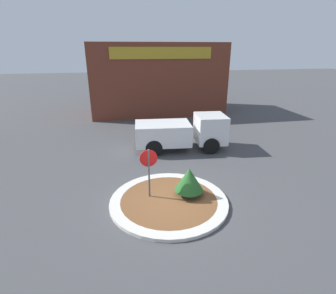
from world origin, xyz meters
name	(u,v)px	position (x,y,z in m)	size (l,w,h in m)	color
ground_plane	(169,202)	(0.00, 0.00, 0.00)	(120.00, 120.00, 0.00)	#474749
traffic_island	(169,201)	(0.00, 0.00, 0.06)	(4.58, 4.58, 0.13)	beige
stop_sign	(149,166)	(-0.70, 0.39, 1.46)	(0.68, 0.07, 2.12)	#4C4C51
island_shrub	(189,179)	(0.85, 0.20, 0.82)	(1.14, 1.14, 1.15)	brown
utility_truck	(182,132)	(1.91, 5.55, 1.06)	(5.38, 2.50, 2.01)	white
storefront_building	(156,78)	(2.01, 15.83, 3.05)	(11.56, 6.07, 6.09)	brown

